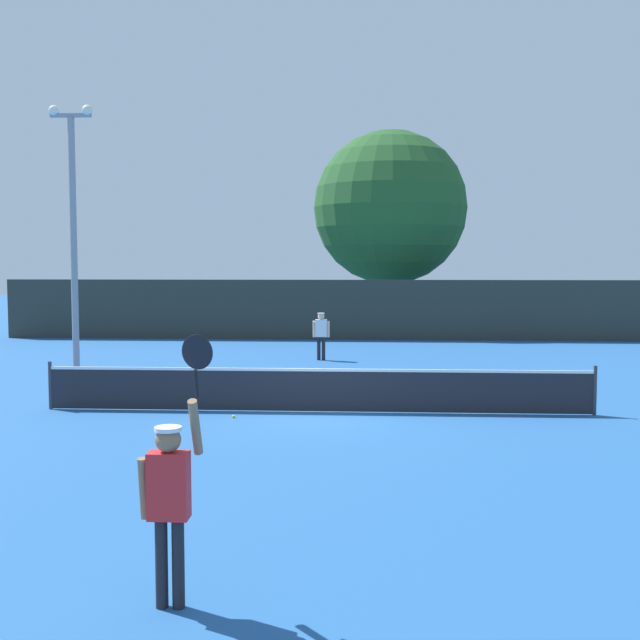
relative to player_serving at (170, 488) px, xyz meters
The scene contains 10 objects.
ground_plane 9.94m from the player_serving, 85.55° to the left, with size 120.00×120.00×0.00m, color #235693.
tennis_net 9.90m from the player_serving, 85.55° to the left, with size 12.02×0.08×1.07m.
perimeter_fence 26.00m from the player_serving, 88.31° to the left, with size 28.83×0.12×2.54m, color #2D332D.
player_serving is the anchor object (origin of this frame).
player_receiving 19.01m from the player_serving, 89.01° to the left, with size 0.57×0.23×1.59m.
tennis_ball 9.21m from the player_serving, 95.96° to the left, with size 0.07×0.07×0.07m, color #CCE033.
light_pole 15.07m from the player_serving, 113.88° to the left, with size 1.18×0.28×7.41m.
large_tree 31.30m from the player_serving, 84.52° to the left, with size 7.31×7.31×9.54m.
parked_car_near 34.81m from the player_serving, 101.92° to the left, with size 2.45×4.42×1.69m.
parked_car_mid 34.06m from the player_serving, 92.79° to the left, with size 2.47×4.43×1.69m.
Camera 1 is at (1.07, -17.03, 3.28)m, focal length 44.26 mm.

